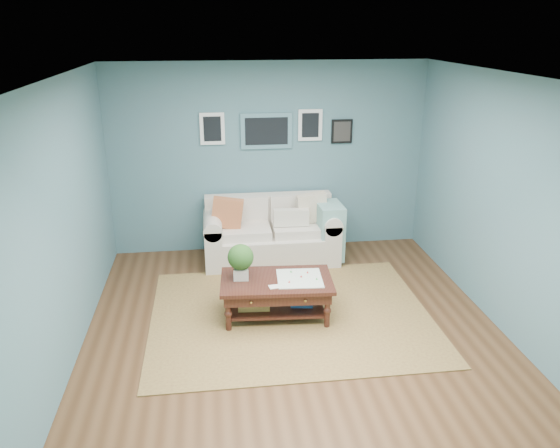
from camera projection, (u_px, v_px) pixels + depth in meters
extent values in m
plane|color=brown|center=(295.00, 333.00, 5.93)|extent=(5.00, 5.00, 0.00)
plane|color=white|center=(298.00, 77.00, 4.99)|extent=(5.00, 5.00, 0.00)
cube|color=slate|center=(269.00, 159.00, 7.78)|extent=(4.50, 0.02, 2.70)
cube|color=slate|center=(365.00, 359.00, 3.13)|extent=(4.50, 0.02, 2.70)
cube|color=slate|center=(63.00, 226.00, 5.19)|extent=(0.02, 5.00, 2.70)
cube|color=slate|center=(508.00, 207.00, 5.73)|extent=(0.02, 5.00, 2.70)
cube|color=slate|center=(266.00, 131.00, 7.62)|extent=(0.72, 0.03, 0.50)
cube|color=black|center=(267.00, 131.00, 7.60)|extent=(0.60, 0.01, 0.38)
cube|color=white|center=(212.00, 129.00, 7.51)|extent=(0.34, 0.03, 0.44)
cube|color=white|center=(310.00, 125.00, 7.67)|extent=(0.34, 0.03, 0.44)
cube|color=black|center=(342.00, 131.00, 7.76)|extent=(0.30, 0.03, 0.34)
cube|color=brown|center=(291.00, 315.00, 6.28)|extent=(3.17, 2.54, 0.01)
cube|color=beige|center=(271.00, 246.00, 7.70)|extent=(1.38, 0.85, 0.41)
cube|color=beige|center=(268.00, 210.00, 7.86)|extent=(1.80, 0.21, 0.47)
cube|color=beige|center=(213.00, 243.00, 7.57)|extent=(0.23, 0.85, 0.60)
cube|color=beige|center=(327.00, 237.00, 7.77)|extent=(0.23, 0.85, 0.60)
cylinder|color=beige|center=(212.00, 222.00, 7.47)|extent=(0.25, 0.85, 0.25)
cylinder|color=beige|center=(328.00, 217.00, 7.66)|extent=(0.25, 0.85, 0.25)
cube|color=beige|center=(245.00, 231.00, 7.51)|extent=(0.70, 0.54, 0.13)
cube|color=beige|center=(298.00, 229.00, 7.60)|extent=(0.70, 0.54, 0.13)
cube|color=beige|center=(243.00, 209.00, 7.68)|extent=(0.70, 0.12, 0.35)
cube|color=beige|center=(295.00, 207.00, 7.77)|extent=(0.70, 0.12, 0.35)
cube|color=#D55739|center=(227.00, 213.00, 7.40)|extent=(0.47, 0.17, 0.46)
cube|color=beige|center=(312.00, 208.00, 7.60)|extent=(0.46, 0.17, 0.45)
cube|color=beige|center=(291.00, 217.00, 7.49)|extent=(0.49, 0.12, 0.23)
cube|color=#73A29C|center=(329.00, 231.00, 7.61)|extent=(0.33, 0.53, 0.78)
cube|color=black|center=(276.00, 281.00, 6.12)|extent=(1.29, 0.81, 0.04)
cube|color=black|center=(277.00, 288.00, 6.15)|extent=(1.21, 0.72, 0.12)
cube|color=black|center=(277.00, 307.00, 6.23)|extent=(1.09, 0.61, 0.03)
sphere|color=gold|center=(251.00, 303.00, 5.82)|extent=(0.03, 0.03, 0.03)
sphere|color=gold|center=(305.00, 301.00, 5.85)|extent=(0.03, 0.03, 0.03)
cylinder|color=black|center=(228.00, 313.00, 5.90)|extent=(0.06, 0.06, 0.43)
cylinder|color=black|center=(327.00, 310.00, 5.97)|extent=(0.06, 0.06, 0.43)
cylinder|color=black|center=(229.00, 290.00, 6.43)|extent=(0.06, 0.06, 0.43)
cylinder|color=black|center=(320.00, 287.00, 6.50)|extent=(0.06, 0.06, 0.43)
cube|color=beige|center=(241.00, 273.00, 6.12)|extent=(0.18, 0.18, 0.12)
sphere|color=#244A18|center=(241.00, 257.00, 6.05)|extent=(0.29, 0.29, 0.29)
cube|color=silver|center=(300.00, 278.00, 6.13)|extent=(0.53, 0.53, 0.01)
cube|color=tan|center=(254.00, 299.00, 6.18)|extent=(0.37, 0.27, 0.21)
cube|color=#234F8C|center=(302.00, 300.00, 6.25)|extent=(0.26, 0.20, 0.12)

